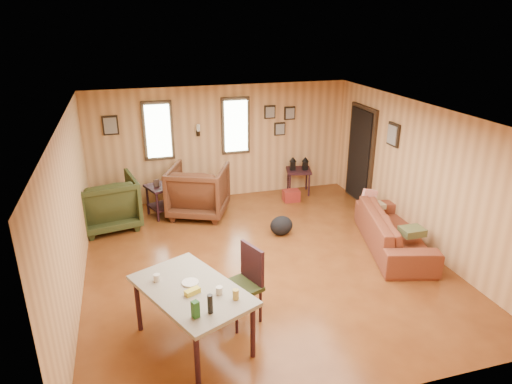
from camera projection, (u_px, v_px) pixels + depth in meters
room at (268, 185)px, 7.23m from camera, size 5.54×6.04×2.44m
sofa at (395, 225)px, 7.66m from camera, size 1.19×2.26×0.85m
recliner_brown at (198, 188)px, 8.92m from camera, size 1.38×1.34×1.10m
recliner_green at (107, 200)px, 8.39m from camera, size 1.20×1.15×1.07m
end_table at (164, 194)px, 8.95m from camera, size 0.76×0.73×0.77m
side_table at (299, 168)px, 10.01m from camera, size 0.64×0.64×0.84m
cooler at (291, 196)px, 9.72m from camera, size 0.35×0.26×0.24m
backpack at (281, 226)px, 8.20m from camera, size 0.46×0.38×0.36m
sofa_pillows at (391, 215)px, 7.86m from camera, size 0.36×1.55×0.32m
dining_table at (192, 294)px, 5.28m from camera, size 1.44×1.74×0.98m
dining_chair at (245, 280)px, 5.79m from camera, size 0.60×0.60×1.02m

